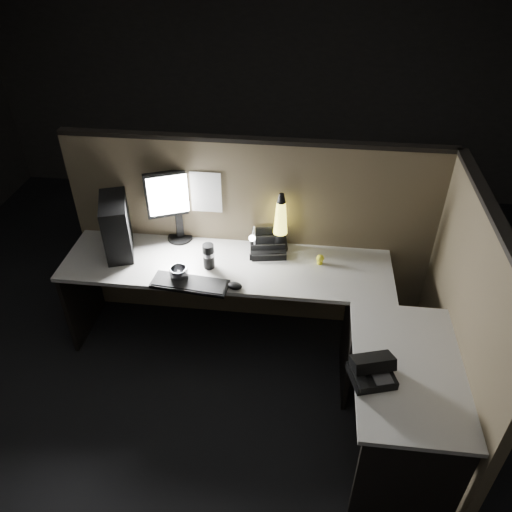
# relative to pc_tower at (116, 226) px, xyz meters

# --- Properties ---
(floor) EXTENTS (6.00, 6.00, 0.00)m
(floor) POSITION_rel_pc_tower_xyz_m (0.94, -0.68, -0.93)
(floor) COLOR black
(floor) RESTS_ON ground
(room_shell) EXTENTS (6.00, 6.00, 6.00)m
(room_shell) POSITION_rel_pc_tower_xyz_m (0.94, -0.68, 0.69)
(room_shell) COLOR silver
(room_shell) RESTS_ON ground
(partition_back) EXTENTS (2.66, 0.06, 1.50)m
(partition_back) POSITION_rel_pc_tower_xyz_m (0.94, 0.25, -0.18)
(partition_back) COLOR brown
(partition_back) RESTS_ON ground
(partition_right) EXTENTS (0.06, 1.66, 1.50)m
(partition_right) POSITION_rel_pc_tower_xyz_m (2.27, -0.58, -0.18)
(partition_right) COLOR brown
(partition_right) RESTS_ON ground
(desk) EXTENTS (2.60, 1.60, 0.73)m
(desk) POSITION_rel_pc_tower_xyz_m (1.11, -0.42, -0.35)
(desk) COLOR #AAA8A1
(desk) RESTS_ON ground
(pc_tower) EXTENTS (0.30, 0.43, 0.41)m
(pc_tower) POSITION_rel_pc_tower_xyz_m (0.00, 0.00, 0.00)
(pc_tower) COLOR black
(pc_tower) RESTS_ON desk
(monitor) EXTENTS (0.41, 0.21, 0.55)m
(monitor) POSITION_rel_pc_tower_xyz_m (0.39, 0.21, 0.13)
(monitor) COLOR black
(monitor) RESTS_ON desk
(keyboard) EXTENTS (0.52, 0.22, 0.02)m
(keyboard) POSITION_rel_pc_tower_xyz_m (0.59, -0.34, -0.19)
(keyboard) COLOR black
(keyboard) RESTS_ON desk
(mouse) EXTENTS (0.11, 0.09, 0.04)m
(mouse) POSITION_rel_pc_tower_xyz_m (0.88, -0.33, -0.19)
(mouse) COLOR black
(mouse) RESTS_ON desk
(clip_lamp) EXTENTS (0.04, 0.18, 0.23)m
(clip_lamp) POSITION_rel_pc_tower_xyz_m (0.96, 0.03, -0.07)
(clip_lamp) COLOR silver
(clip_lamp) RESTS_ON desk
(organizer) EXTENTS (0.28, 0.26, 0.19)m
(organizer) POSITION_rel_pc_tower_xyz_m (1.06, 0.11, -0.16)
(organizer) COLOR black
(organizer) RESTS_ON desk
(lava_lamp) EXTENTS (0.12, 0.12, 0.46)m
(lava_lamp) POSITION_rel_pc_tower_xyz_m (1.14, 0.15, -0.01)
(lava_lamp) COLOR black
(lava_lamp) RESTS_ON desk
(travel_mug) EXTENTS (0.08, 0.08, 0.18)m
(travel_mug) POSITION_rel_pc_tower_xyz_m (0.67, -0.12, -0.11)
(travel_mug) COLOR black
(travel_mug) RESTS_ON desk
(steel_mug) EXTENTS (0.16, 0.16, 0.10)m
(steel_mug) POSITION_rel_pc_tower_xyz_m (0.50, -0.28, -0.16)
(steel_mug) COLOR silver
(steel_mug) RESTS_ON desk
(figurine) EXTENTS (0.05, 0.05, 0.05)m
(figurine) POSITION_rel_pc_tower_xyz_m (1.43, 0.00, -0.16)
(figurine) COLOR #FFF628
(figurine) RESTS_ON desk
(pinned_paper) EXTENTS (0.22, 0.00, 0.31)m
(pinned_paper) POSITION_rel_pc_tower_xyz_m (0.61, 0.22, 0.19)
(pinned_paper) COLOR white
(pinned_paper) RESTS_ON partition_back
(desk_phone) EXTENTS (0.27, 0.27, 0.13)m
(desk_phone) POSITION_rel_pc_tower_xyz_m (1.72, -0.97, -0.15)
(desk_phone) COLOR black
(desk_phone) RESTS_ON desk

